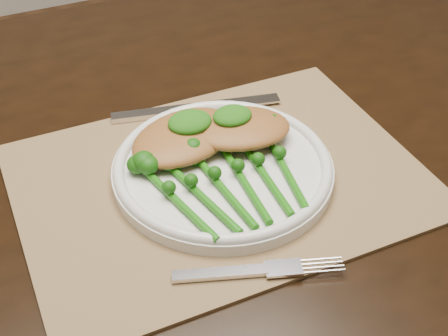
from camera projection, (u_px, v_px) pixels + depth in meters
name	position (u px, v px, depth m)	size (l,w,h in m)	color
dining_table	(202.00, 309.00, 1.07)	(1.62, 0.95, 0.75)	black
placemat	(220.00, 179.00, 0.76)	(0.48, 0.36, 0.00)	olive
dinner_plate	(223.00, 167.00, 0.76)	(0.27, 0.27, 0.02)	silver
knife	(180.00, 110.00, 0.87)	(0.24, 0.07, 0.01)	silver
fork	(270.00, 269.00, 0.65)	(0.18, 0.07, 0.01)	silver
chicken_fillet_left	(184.00, 137.00, 0.78)	(0.14, 0.10, 0.03)	#98602C
chicken_fillet_right	(238.00, 128.00, 0.78)	(0.13, 0.09, 0.03)	#98602C
pesto_dollop_left	(190.00, 122.00, 0.77)	(0.06, 0.05, 0.02)	#134A0A
pesto_dollop_right	(232.00, 116.00, 0.78)	(0.05, 0.04, 0.02)	#134A0A
broccolini_bundle	(234.00, 186.00, 0.72)	(0.16, 0.18, 0.04)	#18610C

